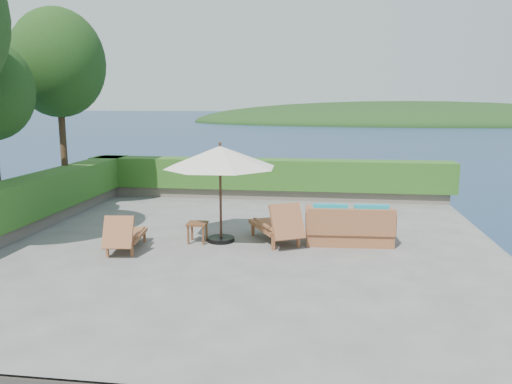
# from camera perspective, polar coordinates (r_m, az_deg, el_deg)

# --- Properties ---
(ground) EXTENTS (12.00, 12.00, 0.00)m
(ground) POSITION_cam_1_polar(r_m,az_deg,el_deg) (11.78, -1.99, -5.92)
(ground) COLOR gray
(ground) RESTS_ON ground
(foundation) EXTENTS (12.00, 12.00, 3.00)m
(foundation) POSITION_cam_1_polar(r_m,az_deg,el_deg) (12.31, -1.94, -12.87)
(foundation) COLOR #4D463D
(foundation) RESTS_ON ocean
(ocean) EXTENTS (600.00, 600.00, 0.00)m
(ocean) POSITION_cam_1_polar(r_m,az_deg,el_deg) (12.95, -1.90, -18.77)
(ocean) COLOR #152741
(ocean) RESTS_ON ground
(offshore_island) EXTENTS (126.00, 57.60, 12.60)m
(offshore_island) POSITION_cam_1_polar(r_m,az_deg,el_deg) (153.02, 16.65, 7.59)
(offshore_island) COLOR black
(offshore_island) RESTS_ON ocean
(planter_wall_far) EXTENTS (12.00, 0.60, 0.36)m
(planter_wall_far) POSITION_cam_1_polar(r_m,az_deg,el_deg) (17.14, 1.20, -0.14)
(planter_wall_far) COLOR #736A5C
(planter_wall_far) RESTS_ON ground
(planter_wall_left) EXTENTS (0.60, 12.00, 0.36)m
(planter_wall_left) POSITION_cam_1_polar(r_m,az_deg,el_deg) (13.82, -25.59, -3.75)
(planter_wall_left) COLOR #736A5C
(planter_wall_left) RESTS_ON ground
(hedge_far) EXTENTS (12.40, 0.90, 1.00)m
(hedge_far) POSITION_cam_1_polar(r_m,az_deg,el_deg) (17.03, 1.21, 2.08)
(hedge_far) COLOR #234A15
(hedge_far) RESTS_ON planter_wall_far
(hedge_left) EXTENTS (0.90, 12.40, 1.00)m
(hedge_left) POSITION_cam_1_polar(r_m,az_deg,el_deg) (13.68, -25.81, -1.02)
(hedge_left) COLOR #234A15
(hedge_left) RESTS_ON planter_wall_left
(tree_far) EXTENTS (2.80, 2.80, 6.03)m
(tree_far) POSITION_cam_1_polar(r_m,az_deg,el_deg) (16.43, -21.72, 13.49)
(tree_far) COLOR #482E1B
(tree_far) RESTS_ON ground
(patio_umbrella) EXTENTS (3.40, 3.40, 2.38)m
(patio_umbrella) POSITION_cam_1_polar(r_m,az_deg,el_deg) (11.61, -4.13, 3.92)
(patio_umbrella) COLOR black
(patio_umbrella) RESTS_ON ground
(lounge_left) EXTENTS (0.82, 1.61, 0.89)m
(lounge_left) POSITION_cam_1_polar(r_m,az_deg,el_deg) (11.52, -14.78, -4.73)
(lounge_left) COLOR #985837
(lounge_left) RESTS_ON ground
(lounge_right) EXTENTS (1.49, 1.93, 1.04)m
(lounge_right) POSITION_cam_1_polar(r_m,az_deg,el_deg) (11.75, 2.46, -3.79)
(lounge_right) COLOR #985837
(lounge_right) RESTS_ON ground
(side_table) EXTENTS (0.46, 0.46, 0.49)m
(side_table) POSITION_cam_1_polar(r_m,az_deg,el_deg) (11.86, -6.72, -3.89)
(side_table) COLOR brown
(side_table) RESTS_ON ground
(wicker_loveseat) EXTENTS (2.08, 1.14, 0.99)m
(wicker_loveseat) POSITION_cam_1_polar(r_m,az_deg,el_deg) (11.93, 10.57, -3.99)
(wicker_loveseat) COLOR #985837
(wicker_loveseat) RESTS_ON ground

